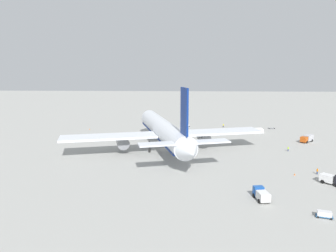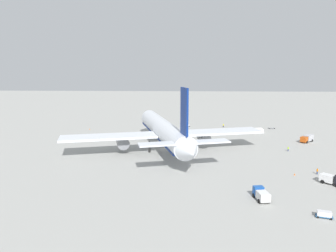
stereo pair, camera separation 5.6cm
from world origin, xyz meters
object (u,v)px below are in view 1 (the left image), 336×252
(ground_worker_0, at_px, (223,125))
(ground_worker_2, at_px, (317,171))
(baggage_cart_2, at_px, (272,128))
(service_truck_3, at_px, (307,138))
(ground_worker_1, at_px, (288,149))
(traffic_cone_0, at_px, (90,129))
(traffic_cone_1, at_px, (295,174))
(baggage_cart_0, at_px, (324,214))
(baggage_cart_1, at_px, (187,125))
(airliner, at_px, (164,131))
(service_truck_2, at_px, (332,179))
(service_truck_1, at_px, (261,194))
(service_van, at_px, (258,130))

(ground_worker_0, relative_size, ground_worker_2, 1.02)
(baggage_cart_2, relative_size, ground_worker_2, 2.15)
(service_truck_3, height_order, ground_worker_0, service_truck_3)
(service_truck_3, xyz_separation_m, ground_worker_2, (-39.16, 11.65, -0.62))
(service_truck_3, relative_size, ground_worker_0, 3.81)
(service_truck_3, xyz_separation_m, ground_worker_1, (-14.74, 11.65, -0.64))
(traffic_cone_0, distance_m, traffic_cone_1, 94.63)
(baggage_cart_0, height_order, baggage_cart_1, baggage_cart_1)
(traffic_cone_1, bearing_deg, traffic_cone_0, 49.85)
(service_truck_3, bearing_deg, airliner, 106.17)
(airliner, bearing_deg, ground_worker_1, -88.87)
(baggage_cart_2, relative_size, traffic_cone_0, 6.44)
(service_truck_2, xyz_separation_m, ground_worker_1, (32.08, 0.50, -0.59))
(baggage_cart_1, distance_m, ground_worker_2, 77.59)
(service_truck_1, xyz_separation_m, traffic_cone_1, (16.94, -12.59, -1.02))
(ground_worker_0, bearing_deg, baggage_cart_2, -97.57)
(airliner, distance_m, baggage_cart_2, 64.71)
(service_truck_3, relative_size, baggage_cart_2, 1.81)
(ground_worker_2, bearing_deg, service_truck_2, -176.28)
(traffic_cone_1, bearing_deg, baggage_cart_2, -9.86)
(baggage_cart_1, height_order, ground_worker_1, ground_worker_1)
(ground_worker_1, bearing_deg, traffic_cone_1, 166.37)
(baggage_cart_1, xyz_separation_m, ground_worker_0, (-0.07, -17.33, 0.14))
(service_truck_1, distance_m, baggage_cart_1, 89.19)
(baggage_cart_2, xyz_separation_m, ground_worker_0, (2.93, 22.07, 0.59))
(service_truck_1, height_order, traffic_cone_1, service_truck_1)
(baggage_cart_0, relative_size, traffic_cone_0, 6.60)
(service_truck_3, distance_m, traffic_cone_1, 44.08)
(service_truck_1, relative_size, baggage_cart_0, 1.42)
(service_truck_1, bearing_deg, baggage_cart_0, -128.10)
(service_truck_2, relative_size, baggage_cart_2, 1.50)
(traffic_cone_0, xyz_separation_m, traffic_cone_1, (-61.01, -72.33, 0.00))
(airliner, distance_m, ground_worker_0, 53.14)
(baggage_cart_0, bearing_deg, service_truck_2, -27.34)
(service_truck_1, xyz_separation_m, traffic_cone_0, (77.95, 59.74, -1.02))
(ground_worker_1, height_order, ground_worker_2, ground_worker_2)
(service_truck_2, xyz_separation_m, service_truck_3, (46.83, -11.15, 0.05))
(traffic_cone_0, bearing_deg, service_truck_3, -102.94)
(service_truck_2, distance_m, service_van, 65.46)
(baggage_cart_1, bearing_deg, service_truck_1, -170.32)
(service_truck_1, bearing_deg, airliner, 29.20)
(service_truck_2, distance_m, ground_worker_2, 7.70)
(service_truck_2, xyz_separation_m, service_van, (65.38, 3.24, -0.37))
(traffic_cone_0, bearing_deg, traffic_cone_1, -130.15)
(service_van, bearing_deg, service_truck_2, -177.16)
(ground_worker_0, distance_m, traffic_cone_1, 71.64)
(airliner, distance_m, service_truck_2, 53.09)
(baggage_cart_1, distance_m, ground_worker_0, 17.33)
(ground_worker_2, bearing_deg, service_van, 2.72)
(baggage_cart_1, bearing_deg, traffic_cone_0, 102.55)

